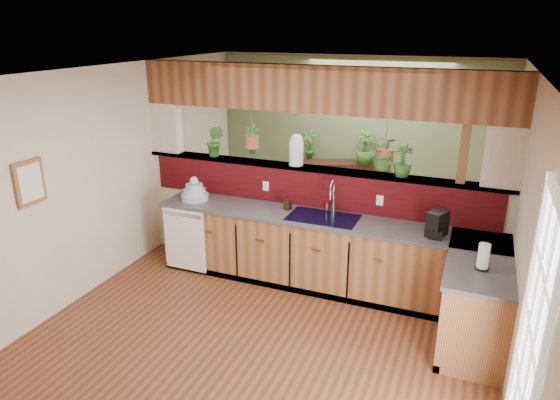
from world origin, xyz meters
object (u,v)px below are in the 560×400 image
at_px(soap_dispenser, 288,203).
at_px(coffee_maker, 437,225).
at_px(shelving_console, 342,190).
at_px(paper_towel, 483,257).
at_px(glass_jar, 296,150).
at_px(dish_stack, 195,193).
at_px(faucet, 332,196).

relative_size(soap_dispenser, coffee_maker, 0.61).
distance_m(soap_dispenser, shelving_console, 2.24).
distance_m(coffee_maker, paper_towel, 0.79).
xyz_separation_m(coffee_maker, paper_towel, (0.47, -0.63, -0.01)).
relative_size(glass_jar, shelving_console, 0.28).
distance_m(dish_stack, soap_dispenser, 1.25).
bearing_deg(coffee_maker, shelving_console, 148.96).
distance_m(soap_dispenser, glass_jar, 0.66).
relative_size(faucet, paper_towel, 1.56).
xyz_separation_m(faucet, paper_towel, (1.69, -0.86, -0.10)).
relative_size(dish_stack, paper_towel, 1.30).
height_order(dish_stack, shelving_console, dish_stack).
bearing_deg(shelving_console, glass_jar, -113.83).
bearing_deg(soap_dispenser, dish_stack, -174.94).
bearing_deg(dish_stack, soap_dispenser, 5.06).
bearing_deg(glass_jar, dish_stack, -162.53).
bearing_deg(shelving_console, coffee_maker, -75.36).
bearing_deg(glass_jar, coffee_maker, -14.07).
xyz_separation_m(faucet, shelving_console, (-0.44, 2.11, -0.63)).
relative_size(soap_dispenser, glass_jar, 0.44).
height_order(faucet, paper_towel, faucet).
bearing_deg(soap_dispenser, coffee_maker, -5.23).
relative_size(faucet, glass_jar, 1.08).
bearing_deg(faucet, soap_dispenser, -173.05).
relative_size(dish_stack, shelving_console, 0.25).
relative_size(soap_dispenser, paper_towel, 0.63).
bearing_deg(faucet, dish_stack, -174.37).
height_order(faucet, shelving_console, faucet).
bearing_deg(paper_towel, shelving_console, 125.63).
bearing_deg(coffee_maker, paper_towel, -29.76).
distance_m(paper_towel, glass_jar, 2.54).
height_order(dish_stack, glass_jar, glass_jar).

